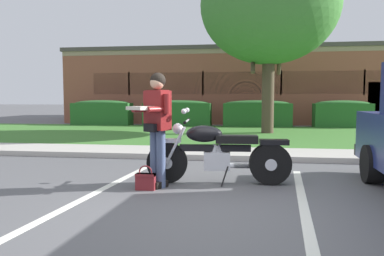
{
  "coord_description": "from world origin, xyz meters",
  "views": [
    {
      "loc": [
        0.19,
        -4.49,
        1.33
      ],
      "look_at": [
        -0.66,
        1.42,
        0.85
      ],
      "focal_mm": 34.74,
      "sensor_mm": 36.0,
      "label": 1
    }
  ],
  "objects_px": {
    "motorcycle": "(224,153)",
    "hedge_left": "(102,112)",
    "hedge_right": "(342,114)",
    "brick_building": "(273,88)",
    "handbag": "(146,180)",
    "rider_person": "(156,120)",
    "hedge_center_right": "(257,113)",
    "shade_tree": "(269,6)",
    "hedge_center_left": "(177,113)"
  },
  "relations": [
    {
      "from": "motorcycle",
      "to": "hedge_left",
      "type": "distance_m",
      "value": 13.12
    },
    {
      "from": "motorcycle",
      "to": "hedge_right",
      "type": "xyz_separation_m",
      "value": [
        4.54,
        11.38,
        0.17
      ]
    },
    {
      "from": "motorcycle",
      "to": "brick_building",
      "type": "relative_size",
      "value": 0.1
    },
    {
      "from": "brick_building",
      "to": "hedge_right",
      "type": "bearing_deg",
      "value": -70.19
    },
    {
      "from": "handbag",
      "to": "motorcycle",
      "type": "bearing_deg",
      "value": 26.92
    },
    {
      "from": "handbag",
      "to": "brick_building",
      "type": "xyz_separation_m",
      "value": [
        3.13,
        18.9,
        1.86
      ]
    },
    {
      "from": "brick_building",
      "to": "hedge_left",
      "type": "bearing_deg",
      "value": -140.9
    },
    {
      "from": "hedge_left",
      "to": "hedge_right",
      "type": "bearing_deg",
      "value": 0.0
    },
    {
      "from": "rider_person",
      "to": "hedge_center_right",
      "type": "height_order",
      "value": "rider_person"
    },
    {
      "from": "hedge_center_right",
      "to": "motorcycle",
      "type": "bearing_deg",
      "value": -94.26
    },
    {
      "from": "shade_tree",
      "to": "handbag",
      "type": "bearing_deg",
      "value": -104.37
    },
    {
      "from": "hedge_left",
      "to": "brick_building",
      "type": "bearing_deg",
      "value": 39.1
    },
    {
      "from": "hedge_right",
      "to": "shade_tree",
      "type": "bearing_deg",
      "value": -136.51
    },
    {
      "from": "hedge_right",
      "to": "brick_building",
      "type": "height_order",
      "value": "brick_building"
    },
    {
      "from": "handbag",
      "to": "brick_building",
      "type": "height_order",
      "value": "brick_building"
    },
    {
      "from": "handbag",
      "to": "hedge_left",
      "type": "xyz_separation_m",
      "value": [
        -5.43,
        11.94,
        0.51
      ]
    },
    {
      "from": "rider_person",
      "to": "hedge_right",
      "type": "relative_size",
      "value": 0.7
    },
    {
      "from": "motorcycle",
      "to": "hedge_left",
      "type": "height_order",
      "value": "hedge_left"
    },
    {
      "from": "handbag",
      "to": "shade_tree",
      "type": "height_order",
      "value": "shade_tree"
    },
    {
      "from": "motorcycle",
      "to": "rider_person",
      "type": "height_order",
      "value": "rider_person"
    },
    {
      "from": "hedge_center_left",
      "to": "brick_building",
      "type": "bearing_deg",
      "value": 55.0
    },
    {
      "from": "motorcycle",
      "to": "hedge_center_left",
      "type": "distance_m",
      "value": 11.73
    },
    {
      "from": "shade_tree",
      "to": "brick_building",
      "type": "distance_m",
      "value": 10.57
    },
    {
      "from": "rider_person",
      "to": "handbag",
      "type": "relative_size",
      "value": 4.74
    },
    {
      "from": "hedge_left",
      "to": "hedge_center_right",
      "type": "distance_m",
      "value": 7.38
    },
    {
      "from": "hedge_left",
      "to": "handbag",
      "type": "bearing_deg",
      "value": -65.55
    },
    {
      "from": "motorcycle",
      "to": "hedge_center_left",
      "type": "height_order",
      "value": "hedge_center_left"
    },
    {
      "from": "hedge_left",
      "to": "hedge_center_right",
      "type": "bearing_deg",
      "value": -0.0
    },
    {
      "from": "motorcycle",
      "to": "hedge_center_right",
      "type": "relative_size",
      "value": 0.74
    },
    {
      "from": "brick_building",
      "to": "rider_person",
      "type": "bearing_deg",
      "value": -99.14
    },
    {
      "from": "rider_person",
      "to": "hedge_left",
      "type": "height_order",
      "value": "rider_person"
    },
    {
      "from": "motorcycle",
      "to": "shade_tree",
      "type": "relative_size",
      "value": 0.33
    },
    {
      "from": "rider_person",
      "to": "brick_building",
      "type": "relative_size",
      "value": 0.07
    },
    {
      "from": "handbag",
      "to": "hedge_right",
      "type": "relative_size",
      "value": 0.15
    },
    {
      "from": "handbag",
      "to": "hedge_left",
      "type": "distance_m",
      "value": 13.13
    },
    {
      "from": "rider_person",
      "to": "handbag",
      "type": "distance_m",
      "value": 0.89
    },
    {
      "from": "handbag",
      "to": "hedge_left",
      "type": "height_order",
      "value": "hedge_left"
    },
    {
      "from": "rider_person",
      "to": "brick_building",
      "type": "height_order",
      "value": "brick_building"
    },
    {
      "from": "hedge_center_right",
      "to": "hedge_left",
      "type": "bearing_deg",
      "value": 180.0
    },
    {
      "from": "hedge_center_right",
      "to": "brick_building",
      "type": "xyz_separation_m",
      "value": [
        1.18,
        6.96,
        1.35
      ]
    },
    {
      "from": "shade_tree",
      "to": "hedge_right",
      "type": "bearing_deg",
      "value": 43.49
    },
    {
      "from": "hedge_left",
      "to": "hedge_center_left",
      "type": "relative_size",
      "value": 0.9
    },
    {
      "from": "shade_tree",
      "to": "hedge_right",
      "type": "height_order",
      "value": "shade_tree"
    },
    {
      "from": "hedge_left",
      "to": "hedge_right",
      "type": "distance_m",
      "value": 11.07
    },
    {
      "from": "handbag",
      "to": "brick_building",
      "type": "distance_m",
      "value": 19.25
    },
    {
      "from": "handbag",
      "to": "hedge_center_right",
      "type": "height_order",
      "value": "hedge_center_right"
    },
    {
      "from": "hedge_center_left",
      "to": "hedge_center_right",
      "type": "height_order",
      "value": "same"
    },
    {
      "from": "rider_person",
      "to": "hedge_center_right",
      "type": "distance_m",
      "value": 11.9
    },
    {
      "from": "hedge_center_left",
      "to": "hedge_right",
      "type": "relative_size",
      "value": 1.3
    },
    {
      "from": "shade_tree",
      "to": "brick_building",
      "type": "bearing_deg",
      "value": 84.93
    }
  ]
}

